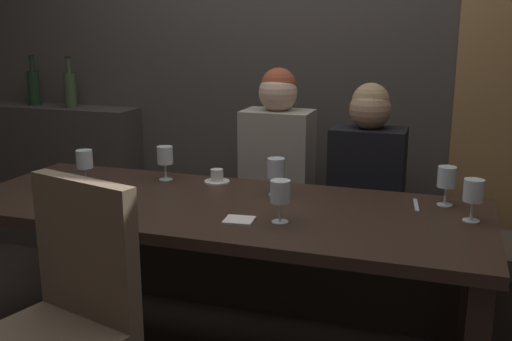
% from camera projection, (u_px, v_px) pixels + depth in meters
% --- Properties ---
extents(back_wall_tiled, '(6.00, 0.12, 3.00)m').
position_uv_depth(back_wall_tiled, '(296.00, 19.00, 3.41)').
color(back_wall_tiled, '#423D38').
rests_on(back_wall_tiled, ground).
extents(back_counter, '(1.10, 0.28, 0.95)m').
position_uv_depth(back_counter, '(63.00, 177.00, 3.97)').
color(back_counter, '#38342F').
rests_on(back_counter, ground).
extents(dining_table, '(2.20, 0.84, 0.74)m').
position_uv_depth(dining_table, '(219.00, 223.00, 2.49)').
color(dining_table, black).
rests_on(dining_table, ground).
extents(banquette_bench, '(2.50, 0.44, 0.45)m').
position_uv_depth(banquette_bench, '(268.00, 257.00, 3.24)').
color(banquette_bench, '#312A23').
rests_on(banquette_bench, ground).
extents(chair_near_side, '(0.54, 0.54, 0.98)m').
position_uv_depth(chair_near_side, '(63.00, 311.00, 1.93)').
color(chair_near_side, '#302119').
rests_on(chair_near_side, ground).
extents(diner_redhead, '(0.36, 0.24, 0.80)m').
position_uv_depth(diner_redhead, '(278.00, 149.00, 3.11)').
color(diner_redhead, '#9E9384').
rests_on(diner_redhead, banquette_bench).
extents(diner_bearded, '(0.36, 0.24, 0.75)m').
position_uv_depth(diner_bearded, '(368.00, 163.00, 2.92)').
color(diner_bearded, black).
rests_on(diner_bearded, banquette_bench).
extents(wine_bottle_dark_red, '(0.08, 0.08, 0.33)m').
position_uv_depth(wine_bottle_dark_red, '(34.00, 87.00, 3.90)').
color(wine_bottle_dark_red, black).
rests_on(wine_bottle_dark_red, back_counter).
extents(wine_bottle_pale_label, '(0.08, 0.08, 0.33)m').
position_uv_depth(wine_bottle_pale_label, '(70.00, 89.00, 3.77)').
color(wine_bottle_pale_label, '#384728').
rests_on(wine_bottle_pale_label, back_counter).
extents(wine_glass_end_left, '(0.08, 0.08, 0.16)m').
position_uv_depth(wine_glass_end_left, '(276.00, 170.00, 2.57)').
color(wine_glass_end_left, silver).
rests_on(wine_glass_end_left, dining_table).
extents(wine_glass_center_front, '(0.08, 0.08, 0.16)m').
position_uv_depth(wine_glass_center_front, '(447.00, 178.00, 2.42)').
color(wine_glass_center_front, silver).
rests_on(wine_glass_center_front, dining_table).
extents(wine_glass_center_back, '(0.08, 0.08, 0.16)m').
position_uv_depth(wine_glass_center_back, '(165.00, 156.00, 2.83)').
color(wine_glass_center_back, silver).
rests_on(wine_glass_center_back, dining_table).
extents(wine_glass_far_left, '(0.08, 0.08, 0.16)m').
position_uv_depth(wine_glass_far_left, '(85.00, 161.00, 2.74)').
color(wine_glass_far_left, silver).
rests_on(wine_glass_far_left, dining_table).
extents(wine_glass_end_right, '(0.08, 0.08, 0.16)m').
position_uv_depth(wine_glass_end_right, '(280.00, 193.00, 2.21)').
color(wine_glass_end_right, silver).
rests_on(wine_glass_end_right, dining_table).
extents(wine_glass_far_right, '(0.08, 0.08, 0.16)m').
position_uv_depth(wine_glass_far_right, '(474.00, 192.00, 2.22)').
color(wine_glass_far_right, silver).
rests_on(wine_glass_far_right, dining_table).
extents(espresso_cup, '(0.12, 0.12, 0.06)m').
position_uv_depth(espresso_cup, '(217.00, 177.00, 2.80)').
color(espresso_cup, white).
rests_on(espresso_cup, dining_table).
extents(fork_on_table, '(0.04, 0.17, 0.01)m').
position_uv_depth(fork_on_table, '(416.00, 205.00, 2.44)').
color(fork_on_table, silver).
rests_on(fork_on_table, dining_table).
extents(folded_napkin, '(0.12, 0.11, 0.01)m').
position_uv_depth(folded_napkin, '(239.00, 220.00, 2.25)').
color(folded_napkin, silver).
rests_on(folded_napkin, dining_table).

